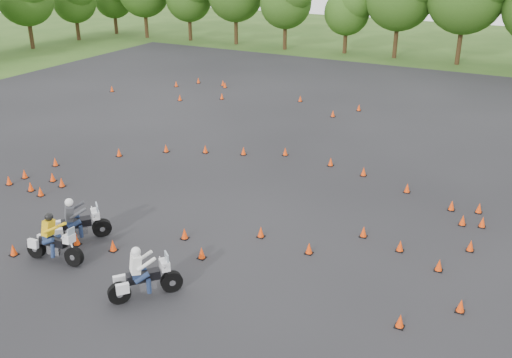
# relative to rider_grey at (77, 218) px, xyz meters

# --- Properties ---
(ground) EXTENTS (140.00, 140.00, 0.00)m
(ground) POSITION_rel_rider_grey_xyz_m (4.71, 2.45, -1.01)
(ground) COLOR #2D5119
(ground) RESTS_ON ground
(asphalt_pad) EXTENTS (62.00, 62.00, 0.00)m
(asphalt_pad) POSITION_rel_rider_grey_xyz_m (4.71, 8.45, -1.00)
(asphalt_pad) COLOR black
(asphalt_pad) RESTS_ON ground
(treeline) EXTENTS (86.60, 32.77, 11.15)m
(treeline) POSITION_rel_rider_grey_xyz_m (6.88, 37.46, 3.67)
(treeline) COLOR #2B4E16
(treeline) RESTS_ON ground
(traffic_cones) EXTENTS (36.96, 33.29, 0.45)m
(traffic_cones) POSITION_rel_rider_grey_xyz_m (4.68, 8.03, -0.78)
(traffic_cones) COLOR #FF420A
(traffic_cones) RESTS_ON asphalt_pad
(rider_grey) EXTENTS (2.28, 2.50, 2.00)m
(rider_grey) POSITION_rel_rider_grey_xyz_m (0.00, 0.00, 0.00)
(rider_grey) COLOR #3B3C42
(rider_grey) RESTS_ON ground
(rider_yellow) EXTENTS (2.54, 1.06, 1.90)m
(rider_yellow) POSITION_rel_rider_grey_xyz_m (0.39, -1.71, -0.05)
(rider_yellow) COLOR gold
(rider_yellow) RESTS_ON ground
(rider_white) EXTENTS (2.24, 2.48, 1.98)m
(rider_white) POSITION_rel_rider_grey_xyz_m (4.87, -1.92, -0.01)
(rider_white) COLOR white
(rider_white) RESTS_ON ground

